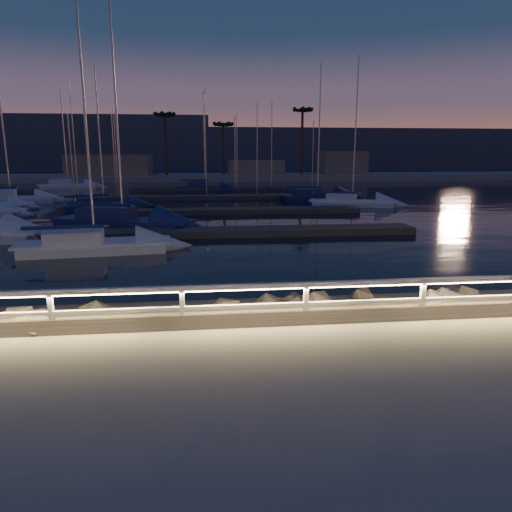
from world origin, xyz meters
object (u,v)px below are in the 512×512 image
object	(u,v)px
sailboat_b	(91,244)
sailboat_c	(120,221)
guard_rail	(263,295)
sailboat_n	(204,187)
sailboat_i	(9,199)
sailboat_j	(102,205)
sailboat_g	(315,196)
sailboat_l	(350,202)
sailboat_m	(67,185)

from	to	relation	value
sailboat_b	sailboat_c	distance (m)	7.41
guard_rail	sailboat_b	distance (m)	13.86
guard_rail	sailboat_n	xyz separation A→B (m)	(-1.51, 50.27, -0.96)
sailboat_i	sailboat_j	bearing A→B (deg)	-44.40
sailboat_b	sailboat_c	world-z (taller)	sailboat_c
sailboat_i	sailboat_b	bearing A→B (deg)	-73.39
guard_rail	sailboat_j	world-z (taller)	sailboat_j
sailboat_g	sailboat_l	world-z (taller)	sailboat_g
sailboat_n	sailboat_c	bearing A→B (deg)	-95.13
sailboat_b	sailboat_l	bearing A→B (deg)	37.80
sailboat_c	sailboat_g	xyz separation A→B (m)	(16.86, 16.68, -0.04)
sailboat_c	sailboat_j	size ratio (longest dim) A/B	1.32
sailboat_g	sailboat_i	world-z (taller)	sailboat_i
sailboat_i	sailboat_j	distance (m)	11.85
sailboat_b	sailboat_g	xyz separation A→B (m)	(16.93, 24.09, 0.01)
sailboat_l	sailboat_n	bearing A→B (deg)	141.20
sailboat_j	sailboat_m	xyz separation A→B (m)	(-10.04, 25.37, 0.06)
sailboat_c	sailboat_i	size ratio (longest dim) A/B	1.14
guard_rail	sailboat_c	xyz separation A→B (m)	(-6.83, 19.38, -0.91)
sailboat_m	sailboat_c	bearing A→B (deg)	-79.72
sailboat_i	sailboat_l	distance (m)	32.50
sailboat_j	sailboat_m	bearing A→B (deg)	90.74
sailboat_b	sailboat_m	bearing A→B (deg)	100.73
sailboat_l	sailboat_j	bearing A→B (deg)	-160.84
sailboat_c	sailboat_i	world-z (taller)	sailboat_c
sailboat_m	sailboat_n	xyz separation A→B (m)	(18.64, -4.69, -0.04)
sailboat_n	sailboat_i	bearing A→B (deg)	-137.67
sailboat_n	sailboat_g	bearing A→B (deg)	-46.28
guard_rail	sailboat_m	bearing A→B (deg)	110.13
guard_rail	sailboat_m	distance (m)	58.54
sailboat_i	sailboat_n	world-z (taller)	sailboat_i
sailboat_l	sailboat_b	bearing A→B (deg)	-118.27
sailboat_i	sailboat_n	bearing A→B (deg)	25.29
sailboat_l	sailboat_m	world-z (taller)	sailboat_m
sailboat_g	sailboat_n	bearing A→B (deg)	120.57
sailboat_g	sailboat_n	size ratio (longest dim) A/B	1.10
sailboat_m	sailboat_l	bearing A→B (deg)	-47.96
sailboat_b	sailboat_g	world-z (taller)	sailboat_g
sailboat_j	sailboat_m	world-z (taller)	sailboat_m
guard_rail	sailboat_n	size ratio (longest dim) A/B	3.59
sailboat_b	sailboat_c	xyz separation A→B (m)	(0.07, 7.41, 0.05)
sailboat_c	sailboat_i	bearing A→B (deg)	151.68
sailboat_j	sailboat_l	xyz separation A→B (m)	(21.95, 0.62, -0.01)
guard_rail	sailboat_m	xyz separation A→B (m)	(-20.14, 54.96, -0.91)
sailboat_i	sailboat_l	xyz separation A→B (m)	(32.00, -5.66, -0.08)
sailboat_n	sailboat_m	bearing A→B (deg)	170.52
sailboat_g	sailboat_j	bearing A→B (deg)	-170.67
sailboat_b	sailboat_n	xyz separation A→B (m)	(5.40, 38.29, 0.00)
sailboat_g	sailboat_l	xyz separation A→B (m)	(1.83, -5.86, -0.03)
sailboat_b	sailboat_j	distance (m)	17.90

